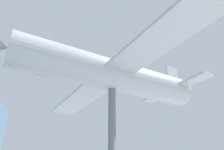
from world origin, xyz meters
TOP-DOWN VIEW (x-y plane):
  - support_pylon_central at (0.00, 0.00)m, footprint 0.47×0.47m
  - suspended_airplane at (-0.10, 0.31)m, footprint 20.17×14.74m

SIDE VIEW (x-z plane):
  - support_pylon_central at x=0.00m, z-range 0.00..7.35m
  - suspended_airplane at x=-0.10m, z-range 6.82..10.00m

